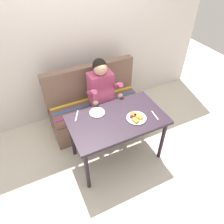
# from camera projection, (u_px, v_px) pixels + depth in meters

# --- Properties ---
(ground_plane) EXTENTS (8.00, 8.00, 0.00)m
(ground_plane) POSITION_uv_depth(u_px,v_px,m) (116.00, 155.00, 3.04)
(ground_plane) COLOR beige
(back_wall) EXTENTS (4.40, 0.10, 2.60)m
(back_wall) POSITION_uv_depth(u_px,v_px,m) (79.00, 37.00, 3.04)
(back_wall) COLOR silver
(back_wall) RESTS_ON ground
(table) EXTENTS (1.20, 0.70, 0.73)m
(table) POSITION_uv_depth(u_px,v_px,m) (117.00, 123.00, 2.62)
(table) COLOR black
(table) RESTS_ON ground
(couch) EXTENTS (1.44, 0.56, 1.00)m
(couch) POSITION_uv_depth(u_px,v_px,m) (95.00, 107.00, 3.34)
(couch) COLOR brown
(couch) RESTS_ON ground
(person) EXTENTS (0.45, 0.61, 1.21)m
(person) POSITION_uv_depth(u_px,v_px,m) (103.00, 91.00, 2.97)
(person) COLOR #BB4872
(person) RESTS_ON ground
(plate_breakfast) EXTENTS (0.25, 0.25, 0.05)m
(plate_breakfast) POSITION_uv_depth(u_px,v_px,m) (136.00, 118.00, 2.55)
(plate_breakfast) COLOR white
(plate_breakfast) RESTS_ON table
(plate_eggs) EXTENTS (0.20, 0.20, 0.04)m
(plate_eggs) POSITION_uv_depth(u_px,v_px,m) (97.00, 112.00, 2.63)
(plate_eggs) COLOR white
(plate_eggs) RESTS_ON table
(fork) EXTENTS (0.03, 0.17, 0.00)m
(fork) POSITION_uv_depth(u_px,v_px,m) (155.00, 115.00, 2.60)
(fork) COLOR silver
(fork) RESTS_ON table
(knife) EXTENTS (0.10, 0.18, 0.00)m
(knife) POSITION_uv_depth(u_px,v_px,m) (77.00, 116.00, 2.60)
(knife) COLOR silver
(knife) RESTS_ON table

